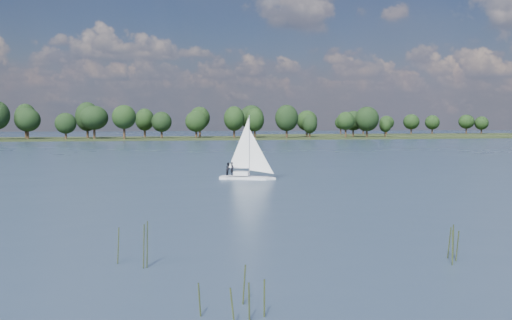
% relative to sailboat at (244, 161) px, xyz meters
% --- Properties ---
extents(ground, '(700.00, 700.00, 0.00)m').
position_rel_sailboat_xyz_m(ground, '(-0.17, 66.13, -2.31)').
color(ground, '#233342').
rests_on(ground, ground).
extents(far_shore, '(660.00, 40.00, 1.50)m').
position_rel_sailboat_xyz_m(far_shore, '(-0.17, 178.13, -2.31)').
color(far_shore, black).
rests_on(far_shore, ground).
extents(far_shore_back, '(220.00, 30.00, 1.40)m').
position_rel_sailboat_xyz_m(far_shore_back, '(159.83, 226.13, -2.31)').
color(far_shore_back, black).
rests_on(far_shore_back, ground).
extents(sailboat, '(6.46, 4.14, 8.27)m').
position_rel_sailboat_xyz_m(sailboat, '(0.00, 0.00, 0.00)').
color(sailboat, white).
rests_on(sailboat, ground).
extents(treeline, '(562.36, 73.75, 17.01)m').
position_rel_sailboat_xyz_m(treeline, '(-13.16, 173.68, 5.82)').
color(treeline, black).
rests_on(treeline, ground).
extents(reeds, '(50.71, 11.35, 2.10)m').
position_rel_sailboat_xyz_m(reeds, '(-3.27, -43.60, -1.46)').
color(reeds, '#283316').
rests_on(reeds, ground).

